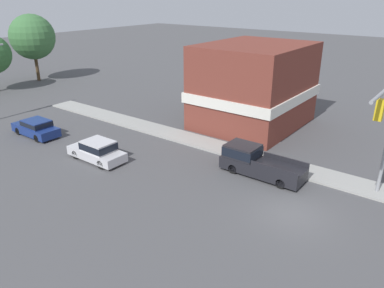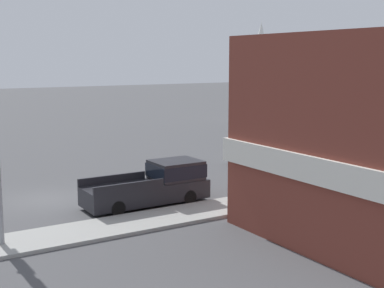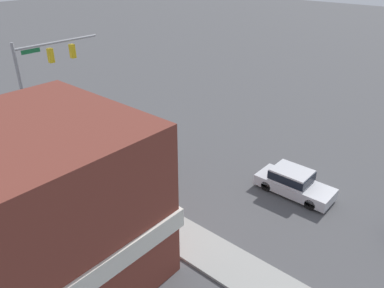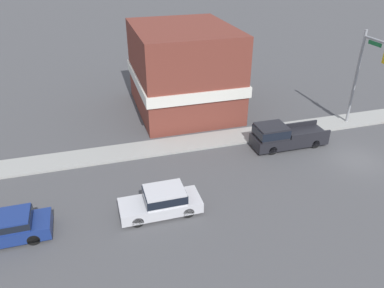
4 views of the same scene
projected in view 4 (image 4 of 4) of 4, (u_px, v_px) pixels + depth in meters
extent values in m
plane|color=#4C4C4F|center=(356.00, 160.00, 27.02)|extent=(200.00, 200.00, 0.00)
cube|color=#9E9E99|center=(313.00, 126.00, 31.78)|extent=(2.40, 60.00, 0.14)
cylinder|color=gray|center=(356.00, 79.00, 30.59)|extent=(0.22, 0.22, 7.91)
cube|color=#196B38|center=(375.00, 44.00, 28.05)|extent=(1.40, 0.04, 0.30)
cylinder|color=black|center=(138.00, 222.00, 20.68)|extent=(0.22, 0.66, 0.66)
cylinder|color=black|center=(133.00, 203.00, 22.10)|extent=(0.22, 0.66, 0.66)
cylinder|color=black|center=(188.00, 212.00, 21.39)|extent=(0.22, 0.66, 0.66)
cylinder|color=black|center=(181.00, 195.00, 22.81)|extent=(0.22, 0.66, 0.66)
cube|color=silver|center=(160.00, 205.00, 21.65)|extent=(1.91, 4.70, 0.66)
cube|color=silver|center=(165.00, 195.00, 21.38)|extent=(1.76, 2.26, 0.73)
cube|color=black|center=(165.00, 195.00, 21.38)|extent=(1.77, 2.35, 0.51)
cylinder|color=black|center=(34.00, 239.00, 19.48)|extent=(0.22, 0.66, 0.66)
cylinder|color=black|center=(36.00, 219.00, 20.88)|extent=(0.22, 0.66, 0.66)
cube|color=navy|center=(4.00, 231.00, 19.72)|extent=(1.89, 4.75, 0.73)
cube|color=navy|center=(7.00, 220.00, 19.47)|extent=(1.74, 2.28, 0.56)
cube|color=black|center=(7.00, 220.00, 19.47)|extent=(1.75, 2.37, 0.39)
cylinder|color=black|center=(272.00, 150.00, 27.59)|extent=(0.22, 0.66, 0.66)
cylinder|color=black|center=(262.00, 140.00, 29.05)|extent=(0.22, 0.66, 0.66)
cylinder|color=black|center=(315.00, 144.00, 28.46)|extent=(0.22, 0.66, 0.66)
cylinder|color=black|center=(303.00, 134.00, 29.93)|extent=(0.22, 0.66, 0.66)
cube|color=black|center=(289.00, 139.00, 28.63)|extent=(1.96, 5.78, 0.85)
cube|color=black|center=(271.00, 131.00, 27.82)|extent=(1.87, 2.20, 0.89)
cube|color=black|center=(271.00, 131.00, 27.82)|extent=(1.89, 2.28, 0.62)
cube|color=black|center=(311.00, 135.00, 27.87)|extent=(0.12, 3.28, 0.35)
cube|color=black|center=(298.00, 124.00, 29.41)|extent=(0.12, 3.28, 0.35)
cube|color=brown|center=(183.00, 69.00, 33.44)|extent=(10.34, 8.37, 7.51)
cube|color=silver|center=(183.00, 77.00, 33.78)|extent=(10.64, 8.67, 0.90)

